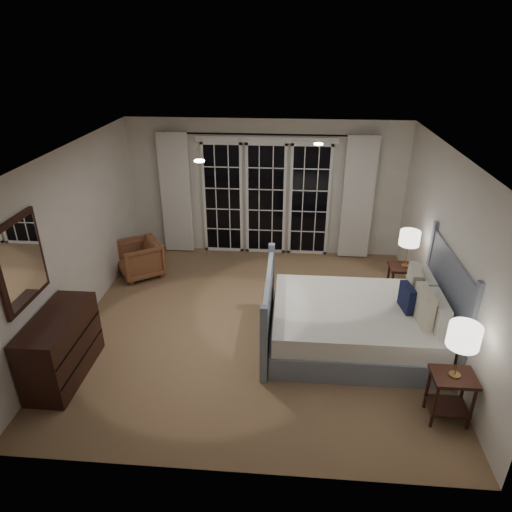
# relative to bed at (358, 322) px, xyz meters

# --- Properties ---
(floor) EXTENTS (5.00, 5.00, 0.00)m
(floor) POSITION_rel_bed_xyz_m (-1.41, 0.34, -0.34)
(floor) COLOR #89624A
(floor) RESTS_ON ground
(ceiling) EXTENTS (5.00, 5.00, 0.00)m
(ceiling) POSITION_rel_bed_xyz_m (-1.41, 0.34, 2.16)
(ceiling) COLOR silver
(ceiling) RESTS_ON wall_back
(wall_left) EXTENTS (0.02, 5.00, 2.50)m
(wall_left) POSITION_rel_bed_xyz_m (-3.91, 0.34, 0.91)
(wall_left) COLOR silver
(wall_left) RESTS_ON floor
(wall_right) EXTENTS (0.02, 5.00, 2.50)m
(wall_right) POSITION_rel_bed_xyz_m (1.09, 0.34, 0.91)
(wall_right) COLOR silver
(wall_right) RESTS_ON floor
(wall_back) EXTENTS (5.00, 0.02, 2.50)m
(wall_back) POSITION_rel_bed_xyz_m (-1.41, 2.84, 0.91)
(wall_back) COLOR silver
(wall_back) RESTS_ON floor
(wall_front) EXTENTS (5.00, 0.02, 2.50)m
(wall_front) POSITION_rel_bed_xyz_m (-1.41, -2.16, 0.91)
(wall_front) COLOR silver
(wall_front) RESTS_ON floor
(french_doors) EXTENTS (2.50, 0.04, 2.20)m
(french_doors) POSITION_rel_bed_xyz_m (-1.41, 2.80, 0.75)
(french_doors) COLOR black
(french_doors) RESTS_ON wall_back
(curtain_rod) EXTENTS (3.50, 0.03, 0.03)m
(curtain_rod) POSITION_rel_bed_xyz_m (-1.41, 2.74, 1.91)
(curtain_rod) COLOR black
(curtain_rod) RESTS_ON wall_back
(curtain_left) EXTENTS (0.55, 0.10, 2.25)m
(curtain_left) POSITION_rel_bed_xyz_m (-3.06, 2.72, 0.81)
(curtain_left) COLOR white
(curtain_left) RESTS_ON curtain_rod
(curtain_right) EXTENTS (0.55, 0.10, 2.25)m
(curtain_right) POSITION_rel_bed_xyz_m (0.24, 2.72, 0.81)
(curtain_right) COLOR white
(curtain_right) RESTS_ON curtain_rod
(downlight_a) EXTENTS (0.12, 0.12, 0.01)m
(downlight_a) POSITION_rel_bed_xyz_m (-0.61, 0.94, 2.15)
(downlight_a) COLOR white
(downlight_a) RESTS_ON ceiling
(downlight_b) EXTENTS (0.12, 0.12, 0.01)m
(downlight_b) POSITION_rel_bed_xyz_m (-2.01, -0.06, 2.15)
(downlight_b) COLOR white
(downlight_b) RESTS_ON ceiling
(bed) EXTENTS (2.35, 1.69, 1.37)m
(bed) POSITION_rel_bed_xyz_m (0.00, 0.00, 0.00)
(bed) COLOR slate
(bed) RESTS_ON floor
(nightstand_left) EXTENTS (0.45, 0.36, 0.59)m
(nightstand_left) POSITION_rel_bed_xyz_m (0.82, -1.28, 0.04)
(nightstand_left) COLOR black
(nightstand_left) RESTS_ON floor
(nightstand_right) EXTENTS (0.47, 0.37, 0.61)m
(nightstand_right) POSITION_rel_bed_xyz_m (0.83, 1.18, 0.06)
(nightstand_right) COLOR black
(nightstand_right) RESTS_ON floor
(lamp_left) EXTENTS (0.32, 0.32, 0.62)m
(lamp_left) POSITION_rel_bed_xyz_m (0.82, -1.28, 0.75)
(lamp_left) COLOR #B18647
(lamp_left) RESTS_ON nightstand_left
(lamp_right) EXTENTS (0.30, 0.30, 0.58)m
(lamp_right) POSITION_rel_bed_xyz_m (0.83, 1.18, 0.73)
(lamp_right) COLOR #B18647
(lamp_right) RESTS_ON nightstand_right
(armchair) EXTENTS (0.95, 0.95, 0.63)m
(armchair) POSITION_rel_bed_xyz_m (-3.51, 1.68, -0.03)
(armchair) COLOR brown
(armchair) RESTS_ON floor
(dresser) EXTENTS (0.51, 1.19, 0.85)m
(dresser) POSITION_rel_bed_xyz_m (-3.64, -0.93, 0.08)
(dresser) COLOR black
(dresser) RESTS_ON floor
(mirror) EXTENTS (0.05, 0.85, 1.00)m
(mirror) POSITION_rel_bed_xyz_m (-3.88, -0.93, 1.21)
(mirror) COLOR black
(mirror) RESTS_ON wall_left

